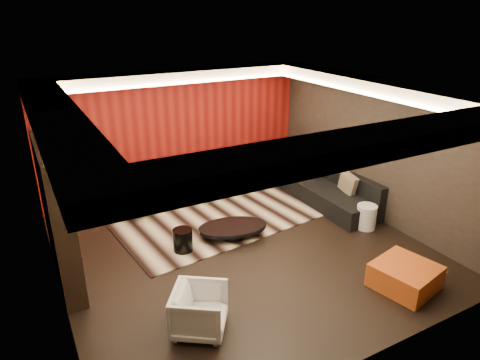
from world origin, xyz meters
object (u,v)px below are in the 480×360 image
coffee_table (233,231)px  drum_stool (183,240)px  armchair (200,310)px  sectional_sofa (268,182)px  white_side_table (366,217)px  orange_ottoman (405,276)px

coffee_table → drum_stool: bearing=-178.8°
coffee_table → armchair: armchair is taller
coffee_table → sectional_sofa: bearing=40.4°
white_side_table → sectional_sofa: (-0.77, 2.35, 0.02)m
orange_ottoman → armchair: size_ratio=1.22×
white_side_table → armchair: 4.13m
orange_ottoman → white_side_table: bearing=63.8°
drum_stool → orange_ottoman: bearing=-44.9°
white_side_table → coffee_table: bearing=159.5°
drum_stool → white_side_table: white_side_table is taller
drum_stool → armchair: size_ratio=0.58×
armchair → sectional_sofa: (3.22, 3.43, -0.05)m
drum_stool → orange_ottoman: size_ratio=0.48×
armchair → white_side_table: bearing=-40.1°
white_side_table → drum_stool: bearing=165.4°
drum_stool → orange_ottoman: drum_stool is taller
drum_stool → armchair: armchair is taller
armchair → drum_stool: bearing=19.5°
coffee_table → drum_stool: (-1.00, -0.02, 0.09)m
armchair → orange_ottoman: bearing=-66.5°
orange_ottoman → armchair: armchair is taller
drum_stool → armchair: bearing=-105.2°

